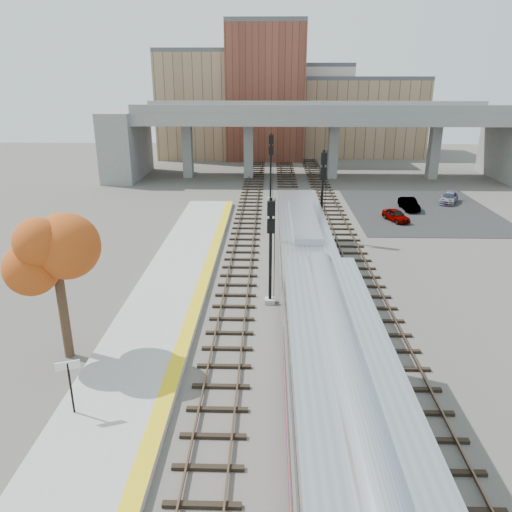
# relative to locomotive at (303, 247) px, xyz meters

# --- Properties ---
(ground) EXTENTS (160.00, 160.00, 0.00)m
(ground) POSITION_rel_locomotive_xyz_m (-1.00, -9.77, -2.28)
(ground) COLOR #47423D
(ground) RESTS_ON ground
(platform) EXTENTS (4.50, 60.00, 0.35)m
(platform) POSITION_rel_locomotive_xyz_m (-8.25, -9.77, -2.10)
(platform) COLOR #9E9E99
(platform) RESTS_ON ground
(yellow_strip) EXTENTS (0.70, 60.00, 0.01)m
(yellow_strip) POSITION_rel_locomotive_xyz_m (-6.35, -9.77, -1.92)
(yellow_strip) COLOR yellow
(yellow_strip) RESTS_ON platform
(tracks) EXTENTS (10.70, 95.00, 0.25)m
(tracks) POSITION_rel_locomotive_xyz_m (-0.07, 2.73, -2.20)
(tracks) COLOR black
(tracks) RESTS_ON ground
(overpass) EXTENTS (54.00, 12.00, 9.50)m
(overpass) POSITION_rel_locomotive_xyz_m (3.92, 35.23, 3.53)
(overpass) COLOR slate
(overpass) RESTS_ON ground
(buildings_far) EXTENTS (43.00, 21.00, 20.60)m
(buildings_far) POSITION_rel_locomotive_xyz_m (0.26, 56.80, 5.60)
(buildings_far) COLOR #A47F5F
(buildings_far) RESTS_ON ground
(parking_lot) EXTENTS (14.00, 18.00, 0.04)m
(parking_lot) POSITION_rel_locomotive_xyz_m (13.00, 18.23, -2.26)
(parking_lot) COLOR black
(parking_lot) RESTS_ON ground
(locomotive) EXTENTS (3.02, 19.05, 4.10)m
(locomotive) POSITION_rel_locomotive_xyz_m (0.00, 0.00, 0.00)
(locomotive) COLOR #A8AAB2
(locomotive) RESTS_ON ground
(signal_mast_near) EXTENTS (0.60, 0.64, 6.39)m
(signal_mast_near) POSITION_rel_locomotive_xyz_m (-2.10, -3.79, 0.76)
(signal_mast_near) COLOR #9E9E99
(signal_mast_near) RESTS_ON ground
(signal_mast_mid) EXTENTS (0.60, 0.64, 7.30)m
(signal_mast_mid) POSITION_rel_locomotive_xyz_m (2.00, 8.49, 1.39)
(signal_mast_mid) COLOR #9E9E99
(signal_mast_mid) RESTS_ON ground
(signal_mast_far) EXTENTS (0.60, 0.64, 7.09)m
(signal_mast_far) POSITION_rel_locomotive_xyz_m (-2.10, 22.12, 1.25)
(signal_mast_far) COLOR #9E9E99
(signal_mast_far) RESTS_ON ground
(station_sign) EXTENTS (0.86, 0.36, 2.27)m
(station_sign) POSITION_rel_locomotive_xyz_m (-9.71, -14.58, -0.30)
(station_sign) COLOR black
(station_sign) RESTS_ON platform
(tree) EXTENTS (3.60, 3.60, 7.25)m
(tree) POSITION_rel_locomotive_xyz_m (-11.72, -9.91, 3.10)
(tree) COLOR #382619
(tree) RESTS_ON ground
(car_a) EXTENTS (2.35, 3.43, 1.08)m
(car_a) POSITION_rel_locomotive_xyz_m (9.50, 14.25, -1.70)
(car_a) COLOR #99999E
(car_a) RESTS_ON parking_lot
(car_b) EXTENTS (1.45, 3.67, 1.19)m
(car_b) POSITION_rel_locomotive_xyz_m (11.75, 18.39, -1.64)
(car_b) COLOR #99999E
(car_b) RESTS_ON parking_lot
(car_c) EXTENTS (3.06, 3.96, 1.07)m
(car_c) POSITION_rel_locomotive_xyz_m (16.73, 21.43, -1.70)
(car_c) COLOR #99999E
(car_c) RESTS_ON parking_lot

